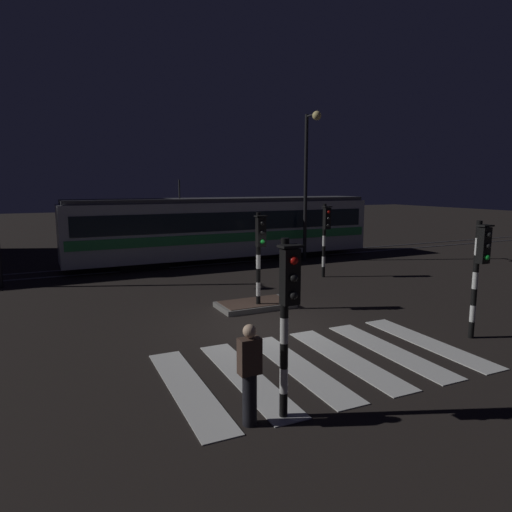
{
  "coord_description": "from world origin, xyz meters",
  "views": [
    {
      "loc": [
        -5.47,
        -10.82,
        3.9
      ],
      "look_at": [
        1.44,
        3.49,
        1.4
      ],
      "focal_mm": 31.72,
      "sensor_mm": 36.0,
      "label": 1
    }
  ],
  "objects": [
    {
      "name": "ground_plane",
      "position": [
        0.0,
        0.0,
        0.0
      ],
      "size": [
        120.0,
        120.0,
        0.0
      ],
      "primitive_type": "plane",
      "color": "black"
    },
    {
      "name": "rail_near",
      "position": [
        0.0,
        10.01,
        0.01
      ],
      "size": [
        80.0,
        0.12,
        0.03
      ],
      "primitive_type": "cube",
      "color": "#59595E",
      "rests_on": "ground"
    },
    {
      "name": "rail_far",
      "position": [
        0.0,
        11.45,
        0.01
      ],
      "size": [
        80.0,
        0.12,
        0.03
      ],
      "primitive_type": "cube",
      "color": "#59595E",
      "rests_on": "ground"
    },
    {
      "name": "crosswalk_zebra",
      "position": [
        0.0,
        -2.88,
        0.01
      ],
      "size": [
        6.93,
        4.12,
        0.02
      ],
      "color": "silver",
      "rests_on": "ground"
    },
    {
      "name": "traffic_island",
      "position": [
        0.65,
        1.94,
        0.09
      ],
      "size": [
        2.41,
        1.32,
        0.18
      ],
      "color": "slate",
      "rests_on": "ground"
    },
    {
      "name": "traffic_light_corner_far_right",
      "position": [
        5.39,
        4.95,
        2.06
      ],
      "size": [
        0.36,
        0.42,
        3.12
      ],
      "color": "black",
      "rests_on": "ground"
    },
    {
      "name": "traffic_light_kerb_mid_left",
      "position": [
        -1.93,
        -4.66,
        2.02
      ],
      "size": [
        0.36,
        0.42,
        3.07
      ],
      "color": "black",
      "rests_on": "ground"
    },
    {
      "name": "traffic_light_corner_near_right",
      "position": [
        4.4,
        -3.24,
        2.0
      ],
      "size": [
        0.36,
        0.42,
        3.03
      ],
      "color": "black",
      "rests_on": "ground"
    },
    {
      "name": "traffic_light_median_centre",
      "position": [
        0.64,
        1.58,
        2.03
      ],
      "size": [
        0.36,
        0.42,
        3.08
      ],
      "color": "black",
      "rests_on": "ground"
    },
    {
      "name": "street_lamp_trackside_right",
      "position": [
        6.87,
        8.71,
        4.67
      ],
      "size": [
        0.44,
        1.21,
        7.4
      ],
      "color": "black",
      "rests_on": "ground"
    },
    {
      "name": "tram",
      "position": [
        3.18,
        10.73,
        1.75
      ],
      "size": [
        16.01,
        2.58,
        4.15
      ],
      "color": "silver",
      "rests_on": "ground"
    },
    {
      "name": "pedestrian_waiting_at_kerb",
      "position": [
        -2.55,
        -4.53,
        0.88
      ],
      "size": [
        0.36,
        0.24,
        1.71
      ],
      "color": "black",
      "rests_on": "ground"
    }
  ]
}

